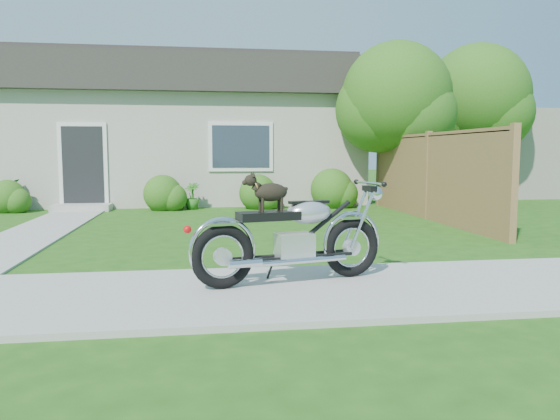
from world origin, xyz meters
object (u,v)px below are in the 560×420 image
at_px(fence, 428,176).
at_px(tree_far, 482,100).
at_px(house, 153,129).
at_px(potted_plant_left, 6,196).
at_px(motorcycle_with_dog, 294,235).
at_px(potted_plant_right, 192,196).
at_px(tree_near, 402,102).

xyz_separation_m(fence, tree_far, (3.37, 4.02, 2.03)).
bearing_deg(house, potted_plant_left, -133.27).
relative_size(house, fence, 1.90).
bearing_deg(motorcycle_with_dog, tree_far, 39.38).
bearing_deg(potted_plant_left, motorcycle_with_dog, -55.72).
relative_size(potted_plant_left, potted_plant_right, 1.17).
height_order(house, tree_far, tree_far).
bearing_deg(house, potted_plant_right, -70.49).
bearing_deg(motorcycle_with_dog, fence, 41.38).
bearing_deg(tree_near, potted_plant_left, 176.85).
height_order(tree_far, potted_plant_right, tree_far).
xyz_separation_m(tree_far, potted_plant_right, (-8.45, -1.22, -2.63)).
xyz_separation_m(tree_far, motorcycle_with_dog, (-7.26, -9.51, -2.42)).
bearing_deg(potted_plant_right, tree_near, -5.79).
distance_m(fence, potted_plant_right, 5.83).
bearing_deg(fence, potted_plant_right, 151.14).
bearing_deg(tree_far, motorcycle_with_dog, -127.37).
bearing_deg(house, fence, -44.74).
height_order(fence, tree_far, tree_far).
bearing_deg(motorcycle_with_dog, tree_near, 48.72).
relative_size(fence, potted_plant_right, 9.76).
distance_m(tree_far, potted_plant_left, 13.22).
height_order(house, fence, house).
distance_m(house, potted_plant_right, 4.08).
height_order(house, motorcycle_with_dog, house).
bearing_deg(tree_near, tree_far, 29.29).
xyz_separation_m(fence, potted_plant_left, (-9.55, 2.80, -0.54)).
distance_m(house, tree_far, 9.96).
distance_m(house, tree_near, 7.67).
xyz_separation_m(potted_plant_right, motorcycle_with_dog, (1.19, -8.29, 0.21)).
xyz_separation_m(house, tree_near, (6.53, -3.98, 0.57)).
height_order(tree_near, potted_plant_right, tree_near).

